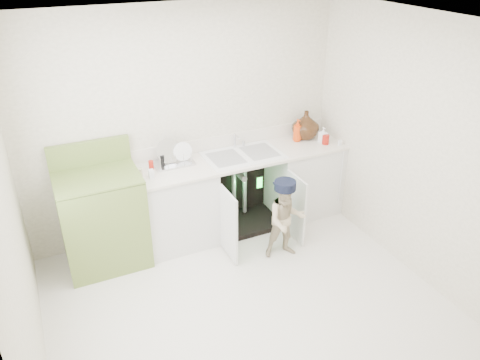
{
  "coord_description": "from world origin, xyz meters",
  "views": [
    {
      "loc": [
        -1.46,
        -3.03,
        3.05
      ],
      "look_at": [
        0.28,
        0.7,
        0.89
      ],
      "focal_mm": 35.0,
      "sensor_mm": 36.0,
      "label": 1
    }
  ],
  "objects": [
    {
      "name": "ground",
      "position": [
        0.0,
        0.0,
        0.0
      ],
      "size": [
        3.5,
        3.5,
        0.0
      ],
      "primitive_type": "plane",
      "color": "silver",
      "rests_on": "ground"
    },
    {
      "name": "room_shell",
      "position": [
        0.0,
        0.0,
        1.25
      ],
      "size": [
        6.0,
        5.5,
        1.26
      ],
      "color": "silver",
      "rests_on": "ground"
    },
    {
      "name": "avocado_stove",
      "position": [
        -1.03,
        1.18,
        0.51
      ],
      "size": [
        0.8,
        0.65,
        1.25
      ],
      "color": "olive",
      "rests_on": "ground"
    },
    {
      "name": "counter_run",
      "position": [
        0.58,
        1.21,
        0.48
      ],
      "size": [
        2.44,
        1.02,
        1.23
      ],
      "color": "silver",
      "rests_on": "ground"
    },
    {
      "name": "repair_worker",
      "position": [
        0.7,
        0.48,
        0.45
      ],
      "size": [
        0.48,
        0.59,
        0.88
      ],
      "rotation": [
        0.0,
        0.0,
        -0.21
      ],
      "color": "tan",
      "rests_on": "ground"
    }
  ]
}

